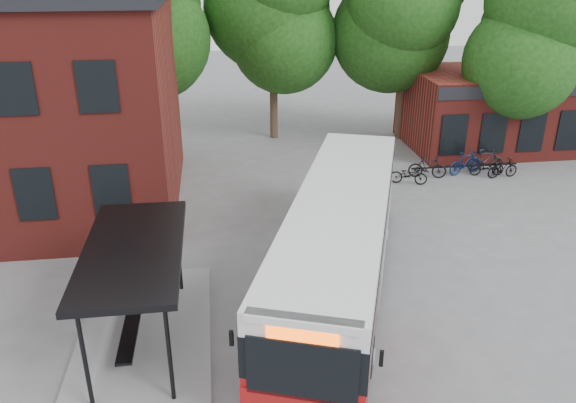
{
  "coord_description": "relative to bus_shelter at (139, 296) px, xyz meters",
  "views": [
    {
      "loc": [
        -2.35,
        -13.61,
        9.4
      ],
      "look_at": [
        -0.07,
        3.22,
        2.0
      ],
      "focal_mm": 35.0,
      "sensor_mm": 36.0,
      "label": 1
    }
  ],
  "objects": [
    {
      "name": "ground",
      "position": [
        4.5,
        1.0,
        -1.45
      ],
      "size": [
        100.0,
        100.0,
        0.0
      ],
      "primitive_type": "plane",
      "color": "slate"
    },
    {
      "name": "bike_rail",
      "position": [
        13.78,
        11.0,
        -1.26
      ],
      "size": [
        5.2,
        0.1,
        0.38
      ],
      "primitive_type": null,
      "color": "black",
      "rests_on": "ground"
    },
    {
      "name": "bicycle_0",
      "position": [
        10.7,
        10.03,
        -1.02
      ],
      "size": [
        1.74,
        1.08,
        0.87
      ],
      "primitive_type": "imported",
      "rotation": [
        0.0,
        0.0,
        1.24
      ],
      "color": "black",
      "rests_on": "ground"
    },
    {
      "name": "tree_3",
      "position": [
        17.5,
        13.0,
        3.19
      ],
      "size": [
        7.04,
        7.04,
        9.28
      ],
      "primitive_type": null,
      "color": "#164011",
      "rests_on": "ground"
    },
    {
      "name": "bicycle_4",
      "position": [
        14.68,
        10.58,
        -1.02
      ],
      "size": [
        1.66,
        0.7,
        0.85
      ],
      "primitive_type": "imported",
      "rotation": [
        0.0,
        0.0,
        1.48
      ],
      "color": "black",
      "rests_on": "ground"
    },
    {
      "name": "bicycle_5",
      "position": [
        14.91,
        11.22,
        -0.92
      ],
      "size": [
        1.81,
        0.62,
        1.07
      ],
      "primitive_type": "imported",
      "rotation": [
        0.0,
        0.0,
        1.5
      ],
      "color": "#26252C",
      "rests_on": "ground"
    },
    {
      "name": "tree_2",
      "position": [
        12.5,
        17.0,
        4.05
      ],
      "size": [
        7.92,
        7.92,
        11.0
      ],
      "primitive_type": null,
      "color": "#164011",
      "rests_on": "ground"
    },
    {
      "name": "city_bus",
      "position": [
        5.65,
        1.76,
        0.13
      ],
      "size": [
        6.69,
        12.62,
        3.16
      ],
      "primitive_type": null,
      "rotation": [
        0.0,
        0.0,
        -0.34
      ],
      "color": "#A11113",
      "rests_on": "ground"
    },
    {
      "name": "bus_shelter",
      "position": [
        0.0,
        0.0,
        0.0
      ],
      "size": [
        3.6,
        7.0,
        2.9
      ],
      "primitive_type": null,
      "color": "black",
      "rests_on": "ground"
    },
    {
      "name": "tree_0",
      "position": [
        -1.5,
        17.0,
        4.05
      ],
      "size": [
        7.92,
        7.92,
        11.0
      ],
      "primitive_type": null,
      "color": "#164011",
      "rests_on": "ground"
    },
    {
      "name": "tree_1",
      "position": [
        5.5,
        18.0,
        3.75
      ],
      "size": [
        7.92,
        7.92,
        10.4
      ],
      "primitive_type": null,
      "color": "#164011",
      "rests_on": "ground"
    },
    {
      "name": "bicycle_1",
      "position": [
        11.81,
        10.65,
        -0.92
      ],
      "size": [
        1.82,
        0.96,
        1.05
      ],
      "primitive_type": "imported",
      "rotation": [
        0.0,
        0.0,
        1.29
      ],
      "color": "black",
      "rests_on": "ground"
    },
    {
      "name": "bicycle_7",
      "position": [
        15.27,
        10.19,
        -0.99
      ],
      "size": [
        1.57,
        0.61,
        0.92
      ],
      "primitive_type": "imported",
      "rotation": [
        0.0,
        0.0,
        1.69
      ],
      "color": "black",
      "rests_on": "ground"
    },
    {
      "name": "shop_row",
      "position": [
        19.5,
        15.0,
        0.55
      ],
      "size": [
        14.0,
        6.2,
        4.0
      ],
      "primitive_type": null,
      "color": "maroon",
      "rests_on": "ground"
    },
    {
      "name": "bicycle_3",
      "position": [
        13.74,
        10.89,
        -0.9
      ],
      "size": [
        1.91,
        1.05,
        1.1
      ],
      "primitive_type": "imported",
      "rotation": [
        0.0,
        0.0,
        1.88
      ],
      "color": "#0B2048",
      "rests_on": "ground"
    }
  ]
}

